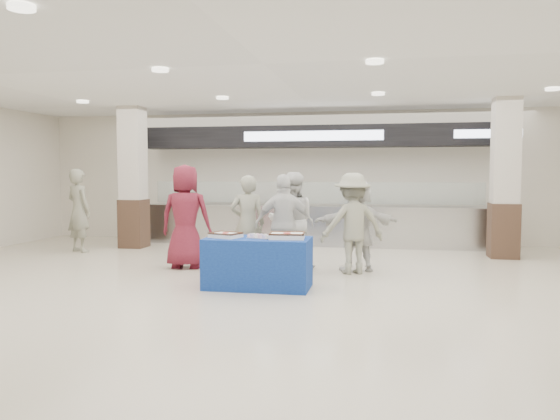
% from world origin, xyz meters
% --- Properties ---
extents(ground, '(14.00, 14.00, 0.00)m').
position_xyz_m(ground, '(0.00, 0.00, 0.00)').
color(ground, beige).
rests_on(ground, ground).
extents(serving_line, '(8.70, 0.85, 2.80)m').
position_xyz_m(serving_line, '(0.00, 5.40, 1.16)').
color(serving_line, '#B0B2B8').
rests_on(serving_line, ground).
extents(column_left, '(0.55, 0.55, 3.20)m').
position_xyz_m(column_left, '(-4.00, 4.20, 1.53)').
color(column_left, '#362218').
rests_on(column_left, ground).
extents(column_right, '(0.55, 0.55, 3.20)m').
position_xyz_m(column_right, '(4.00, 4.20, 1.53)').
color(column_right, '#362218').
rests_on(column_right, ground).
extents(display_table, '(1.55, 0.79, 0.75)m').
position_xyz_m(display_table, '(-0.19, 0.46, 0.38)').
color(display_table, navy).
rests_on(display_table, ground).
extents(sheet_cake_left, '(0.51, 0.46, 0.09)m').
position_xyz_m(sheet_cake_left, '(-0.68, 0.41, 0.80)').
color(sheet_cake_left, white).
rests_on(sheet_cake_left, display_table).
extents(sheet_cake_right, '(0.54, 0.44, 0.10)m').
position_xyz_m(sheet_cake_right, '(0.25, 0.45, 0.80)').
color(sheet_cake_right, white).
rests_on(sheet_cake_right, display_table).
extents(cupcake_tray, '(0.41, 0.36, 0.06)m').
position_xyz_m(cupcake_tray, '(-0.15, 0.45, 0.78)').
color(cupcake_tray, '#B9B8BD').
rests_on(cupcake_tray, display_table).
extents(civilian_maroon, '(0.95, 0.66, 1.86)m').
position_xyz_m(civilian_maroon, '(-1.85, 1.86, 0.93)').
color(civilian_maroon, maroon).
rests_on(civilian_maroon, ground).
extents(soldier_a, '(0.69, 0.53, 1.67)m').
position_xyz_m(soldier_a, '(-0.70, 1.82, 0.84)').
color(soldier_a, gray).
rests_on(soldier_a, ground).
extents(chef_tall, '(0.96, 0.82, 1.73)m').
position_xyz_m(chef_tall, '(0.04, 2.09, 0.86)').
color(chef_tall, silver).
rests_on(chef_tall, ground).
extents(chef_short, '(1.07, 0.67, 1.69)m').
position_xyz_m(chef_short, '(0.00, 1.57, 0.85)').
color(chef_short, silver).
rests_on(chef_short, ground).
extents(soldier_b, '(1.27, 1.02, 1.71)m').
position_xyz_m(soldier_b, '(1.12, 1.90, 0.86)').
color(soldier_b, gray).
rests_on(soldier_b, ground).
extents(civilian_white, '(1.57, 0.89, 1.61)m').
position_xyz_m(civilian_white, '(1.19, 2.16, 0.81)').
color(civilian_white, white).
rests_on(civilian_white, ground).
extents(soldier_bg, '(0.77, 0.66, 1.80)m').
position_xyz_m(soldier_bg, '(-4.84, 3.32, 0.90)').
color(soldier_bg, gray).
rests_on(soldier_bg, ground).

